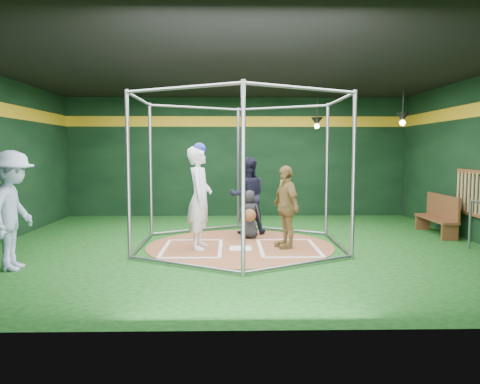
{
  "coord_description": "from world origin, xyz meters",
  "views": [
    {
      "loc": [
        -0.19,
        -9.39,
        1.94
      ],
      "look_at": [
        0.0,
        0.1,
        1.1
      ],
      "focal_mm": 35.0,
      "sensor_mm": 36.0,
      "label": 1
    }
  ],
  "objects_px": {
    "batter_figure": "(200,197)",
    "visitor_leopard": "(286,207)",
    "umpire": "(248,196)",
    "dugout_bench": "(439,214)"
  },
  "relations": [
    {
      "from": "umpire",
      "to": "visitor_leopard",
      "type": "bearing_deg",
      "value": 110.82
    },
    {
      "from": "batter_figure",
      "to": "umpire",
      "type": "bearing_deg",
      "value": 59.13
    },
    {
      "from": "batter_figure",
      "to": "dugout_bench",
      "type": "relative_size",
      "value": 1.3
    },
    {
      "from": "batter_figure",
      "to": "visitor_leopard",
      "type": "height_order",
      "value": "batter_figure"
    },
    {
      "from": "batter_figure",
      "to": "umpire",
      "type": "height_order",
      "value": "batter_figure"
    },
    {
      "from": "visitor_leopard",
      "to": "dugout_bench",
      "type": "xyz_separation_m",
      "value": [
        3.72,
        1.41,
        -0.36
      ]
    },
    {
      "from": "umpire",
      "to": "batter_figure",
      "type": "bearing_deg",
      "value": 56.17
    },
    {
      "from": "visitor_leopard",
      "to": "dugout_bench",
      "type": "bearing_deg",
      "value": 91.43
    },
    {
      "from": "visitor_leopard",
      "to": "dugout_bench",
      "type": "height_order",
      "value": "visitor_leopard"
    },
    {
      "from": "umpire",
      "to": "dugout_bench",
      "type": "relative_size",
      "value": 1.11
    }
  ]
}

